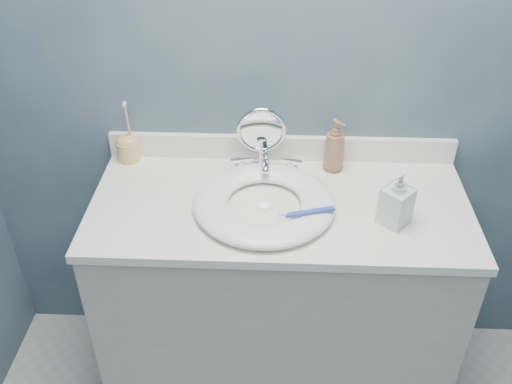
# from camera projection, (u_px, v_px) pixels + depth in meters

# --- Properties ---
(back_wall) EXTENTS (2.20, 0.02, 2.40)m
(back_wall) POSITION_uv_depth(u_px,v_px,m) (283.00, 74.00, 1.87)
(back_wall) COLOR #3F4D5F
(back_wall) RESTS_ON ground
(vanity_cabinet) EXTENTS (1.20, 0.55, 0.85)m
(vanity_cabinet) POSITION_uv_depth(u_px,v_px,m) (277.00, 301.00, 2.10)
(vanity_cabinet) COLOR beige
(vanity_cabinet) RESTS_ON ground
(countertop) EXTENTS (1.22, 0.57, 0.03)m
(countertop) POSITION_uv_depth(u_px,v_px,m) (280.00, 206.00, 1.84)
(countertop) COLOR white
(countertop) RESTS_ON vanity_cabinet
(backsplash) EXTENTS (1.22, 0.02, 0.09)m
(backsplash) POSITION_uv_depth(u_px,v_px,m) (281.00, 148.00, 2.02)
(backsplash) COLOR white
(backsplash) RESTS_ON countertop
(basin) EXTENTS (0.45, 0.45, 0.04)m
(basin) POSITION_uv_depth(u_px,v_px,m) (264.00, 203.00, 1.80)
(basin) COLOR white
(basin) RESTS_ON countertop
(drain) EXTENTS (0.04, 0.04, 0.01)m
(drain) POSITION_uv_depth(u_px,v_px,m) (264.00, 207.00, 1.81)
(drain) COLOR silver
(drain) RESTS_ON countertop
(faucet) EXTENTS (0.25, 0.13, 0.07)m
(faucet) POSITION_uv_depth(u_px,v_px,m) (266.00, 166.00, 1.95)
(faucet) COLOR silver
(faucet) RESTS_ON countertop
(makeup_mirror) EXTENTS (0.17, 0.09, 0.24)m
(makeup_mirror) POSITION_uv_depth(u_px,v_px,m) (261.00, 138.00, 1.90)
(makeup_mirror) COLOR silver
(makeup_mirror) RESTS_ON countertop
(soap_bottle_amber) EXTENTS (0.10, 0.10, 0.19)m
(soap_bottle_amber) POSITION_uv_depth(u_px,v_px,m) (335.00, 145.00, 1.94)
(soap_bottle_amber) COLOR #966243
(soap_bottle_amber) RESTS_ON countertop
(soap_bottle_clear) EXTENTS (0.12, 0.12, 0.18)m
(soap_bottle_clear) POSITION_uv_depth(u_px,v_px,m) (397.00, 198.00, 1.70)
(soap_bottle_clear) COLOR silver
(soap_bottle_clear) RESTS_ON countertop
(toothbrush_holder) EXTENTS (0.08, 0.08, 0.23)m
(toothbrush_holder) POSITION_uv_depth(u_px,v_px,m) (128.00, 147.00, 2.01)
(toothbrush_holder) COLOR #DFBA6F
(toothbrush_holder) RESTS_ON countertop
(toothbrush_lying) EXTENTS (0.17, 0.06, 0.02)m
(toothbrush_lying) POSITION_uv_depth(u_px,v_px,m) (308.00, 212.00, 1.72)
(toothbrush_lying) COLOR #3248B3
(toothbrush_lying) RESTS_ON basin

